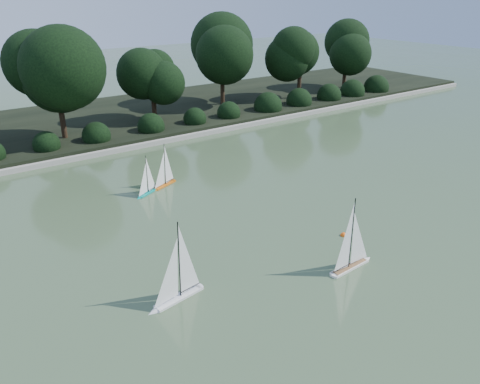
# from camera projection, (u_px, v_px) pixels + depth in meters

# --- Properties ---
(ground) EXTENTS (80.00, 80.00, 0.00)m
(ground) POSITION_uv_depth(u_px,v_px,m) (327.00, 235.00, 11.38)
(ground) COLOR #385030
(ground) RESTS_ON ground
(pond_coping) EXTENTS (40.00, 0.35, 0.18)m
(pond_coping) POSITION_uv_depth(u_px,v_px,m) (159.00, 141.00, 18.05)
(pond_coping) COLOR gray
(pond_coping) RESTS_ON ground
(far_bank) EXTENTS (40.00, 8.00, 0.30)m
(far_bank) POSITION_uv_depth(u_px,v_px,m) (119.00, 118.00, 21.01)
(far_bank) COLOR black
(far_bank) RESTS_ON ground
(tree_line) EXTENTS (26.31, 3.93, 4.39)m
(tree_line) POSITION_uv_depth(u_px,v_px,m) (156.00, 63.00, 19.50)
(tree_line) COLOR black
(tree_line) RESTS_ON ground
(shrub_hedge) EXTENTS (29.10, 1.10, 1.10)m
(shrub_hedge) POSITION_uv_depth(u_px,v_px,m) (149.00, 127.00, 18.58)
(shrub_hedge) COLOR black
(shrub_hedge) RESTS_ON ground
(sailboat_white_a) EXTENTS (1.30, 0.40, 1.77)m
(sailboat_white_a) POSITION_uv_depth(u_px,v_px,m) (174.00, 289.00, 8.87)
(sailboat_white_a) COLOR silver
(sailboat_white_a) RESTS_ON ground
(sailboat_white_b) EXTENTS (1.29, 0.27, 1.76)m
(sailboat_white_b) POSITION_uv_depth(u_px,v_px,m) (354.00, 256.00, 9.98)
(sailboat_white_b) COLOR white
(sailboat_white_b) RESTS_ON ground
(sailboat_orange) EXTENTS (1.00, 0.53, 1.41)m
(sailboat_orange) POSITION_uv_depth(u_px,v_px,m) (163.00, 180.00, 14.09)
(sailboat_orange) COLOR #CB5D0E
(sailboat_orange) RESTS_ON ground
(sailboat_teal) EXTENTS (0.86, 0.50, 1.23)m
(sailboat_teal) POSITION_uv_depth(u_px,v_px,m) (146.00, 188.00, 13.55)
(sailboat_teal) COLOR #068C7E
(sailboat_teal) RESTS_ON ground
(race_buoy) EXTENTS (0.16, 0.16, 0.16)m
(race_buoy) POSITION_uv_depth(u_px,v_px,m) (344.00, 236.00, 11.35)
(race_buoy) COLOR #FF590D
(race_buoy) RESTS_ON ground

